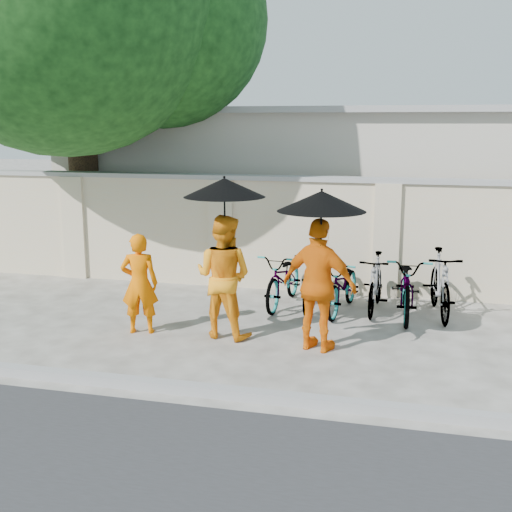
# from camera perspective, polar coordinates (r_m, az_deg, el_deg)

# --- Properties ---
(ground) EXTENTS (80.00, 80.00, 0.00)m
(ground) POSITION_cam_1_polar(r_m,az_deg,el_deg) (9.00, -2.64, -7.83)
(ground) COLOR #B7B2AA
(kerb) EXTENTS (40.00, 0.16, 0.12)m
(kerb) POSITION_cam_1_polar(r_m,az_deg,el_deg) (7.48, -6.43, -11.60)
(kerb) COLOR gray
(kerb) RESTS_ON ground
(compound_wall) EXTENTS (20.00, 0.30, 2.00)m
(compound_wall) POSITION_cam_1_polar(r_m,az_deg,el_deg) (11.59, 6.60, 1.67)
(compound_wall) COLOR beige
(compound_wall) RESTS_ON ground
(building_behind) EXTENTS (14.00, 6.00, 3.20)m
(building_behind) POSITION_cam_1_polar(r_m,az_deg,el_deg) (15.19, 12.30, 6.16)
(building_behind) COLOR #B4AF9D
(building_behind) RESTS_ON ground
(shade_tree) EXTENTS (6.70, 6.20, 8.20)m
(shade_tree) POSITION_cam_1_polar(r_m,az_deg,el_deg) (12.83, -15.70, 20.70)
(shade_tree) COLOR brown
(shade_tree) RESTS_ON ground
(monk_left) EXTENTS (0.61, 0.48, 1.47)m
(monk_left) POSITION_cam_1_polar(r_m,az_deg,el_deg) (9.42, -10.32, -2.43)
(monk_left) COLOR #F66C00
(monk_left) RESTS_ON ground
(monk_center) EXTENTS (0.97, 0.82, 1.76)m
(monk_center) POSITION_cam_1_polar(r_m,az_deg,el_deg) (9.09, -2.90, -1.82)
(monk_center) COLOR orange
(monk_center) RESTS_ON ground
(parasol_center) EXTENTS (1.13, 1.13, 1.28)m
(parasol_center) POSITION_cam_1_polar(r_m,az_deg,el_deg) (8.79, -2.83, 6.09)
(parasol_center) COLOR black
(parasol_center) RESTS_ON ground
(monk_right) EXTENTS (1.14, 0.74, 1.80)m
(monk_right) POSITION_cam_1_polar(r_m,az_deg,el_deg) (8.55, 5.64, -2.62)
(monk_right) COLOR orange
(monk_right) RESTS_ON ground
(parasol_right) EXTENTS (1.15, 1.15, 1.15)m
(parasol_right) POSITION_cam_1_polar(r_m,az_deg,el_deg) (8.26, 5.85, 4.88)
(parasol_right) COLOR black
(parasol_right) RESTS_ON ground
(bike_0) EXTENTS (0.77, 1.81, 0.92)m
(bike_0) POSITION_cam_1_polar(r_m,az_deg,el_deg) (10.72, 2.50, -2.02)
(bike_0) COLOR gray
(bike_0) RESTS_ON ground
(bike_1) EXTENTS (0.51, 1.71, 1.02)m
(bike_1) POSITION_cam_1_polar(r_m,az_deg,el_deg) (10.54, 5.09, -2.01)
(bike_1) COLOR gray
(bike_1) RESTS_ON ground
(bike_2) EXTENTS (0.82, 1.76, 0.89)m
(bike_2) POSITION_cam_1_polar(r_m,az_deg,el_deg) (10.44, 7.76, -2.60)
(bike_2) COLOR gray
(bike_2) RESTS_ON ground
(bike_3) EXTENTS (0.53, 1.60, 0.95)m
(bike_3) POSITION_cam_1_polar(r_m,az_deg,el_deg) (10.52, 10.57, -2.41)
(bike_3) COLOR gray
(bike_3) RESTS_ON ground
(bike_4) EXTENTS (0.75, 1.94, 1.00)m
(bike_4) POSITION_cam_1_polar(r_m,az_deg,el_deg) (10.39, 13.30, -2.56)
(bike_4) COLOR gray
(bike_4) RESTS_ON ground
(bike_5) EXTENTS (0.71, 1.81, 1.06)m
(bike_5) POSITION_cam_1_polar(r_m,az_deg,el_deg) (10.51, 16.05, -2.39)
(bike_5) COLOR gray
(bike_5) RESTS_ON ground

